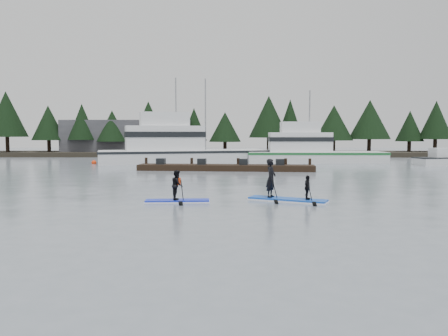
{
  "coord_description": "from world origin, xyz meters",
  "views": [
    {
      "loc": [
        0.2,
        -18.76,
        3.02
      ],
      "look_at": [
        0.0,
        6.0,
        1.1
      ],
      "focal_mm": 35.0,
      "sensor_mm": 36.0,
      "label": 1
    }
  ],
  "objects_px": {
    "floating_dock": "(226,168)",
    "fishing_boat_medium": "(312,157)",
    "paddleboard_solo": "(177,190)",
    "fishing_boat_large": "(179,155)",
    "paddleboard_duo": "(283,187)"
  },
  "relations": [
    {
      "from": "fishing_boat_large",
      "to": "floating_dock",
      "type": "relative_size",
      "value": 1.27
    },
    {
      "from": "paddleboard_solo",
      "to": "paddleboard_duo",
      "type": "bearing_deg",
      "value": 1.54
    },
    {
      "from": "fishing_boat_medium",
      "to": "paddleboard_solo",
      "type": "distance_m",
      "value": 30.08
    },
    {
      "from": "fishing_boat_medium",
      "to": "paddleboard_solo",
      "type": "relative_size",
      "value": 5.07
    },
    {
      "from": "fishing_boat_large",
      "to": "paddleboard_solo",
      "type": "bearing_deg",
      "value": -99.46
    },
    {
      "from": "fishing_boat_large",
      "to": "paddleboard_solo",
      "type": "xyz_separation_m",
      "value": [
        2.95,
        -27.63,
        -0.23
      ]
    },
    {
      "from": "floating_dock",
      "to": "paddleboard_solo",
      "type": "bearing_deg",
      "value": -91.66
    },
    {
      "from": "fishing_boat_medium",
      "to": "fishing_boat_large",
      "type": "bearing_deg",
      "value": -178.33
    },
    {
      "from": "paddleboard_solo",
      "to": "fishing_boat_large",
      "type": "bearing_deg",
      "value": 92.53
    },
    {
      "from": "paddleboard_solo",
      "to": "paddleboard_duo",
      "type": "relative_size",
      "value": 0.81
    },
    {
      "from": "paddleboard_solo",
      "to": "floating_dock",
      "type": "bearing_deg",
      "value": 79.47
    },
    {
      "from": "fishing_boat_medium",
      "to": "floating_dock",
      "type": "height_order",
      "value": "fishing_boat_medium"
    },
    {
      "from": "floating_dock",
      "to": "paddleboard_solo",
      "type": "distance_m",
      "value": 17.12
    },
    {
      "from": "floating_dock",
      "to": "paddleboard_solo",
      "type": "height_order",
      "value": "paddleboard_solo"
    },
    {
      "from": "floating_dock",
      "to": "fishing_boat_medium",
      "type": "bearing_deg",
      "value": 54.88
    }
  ]
}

